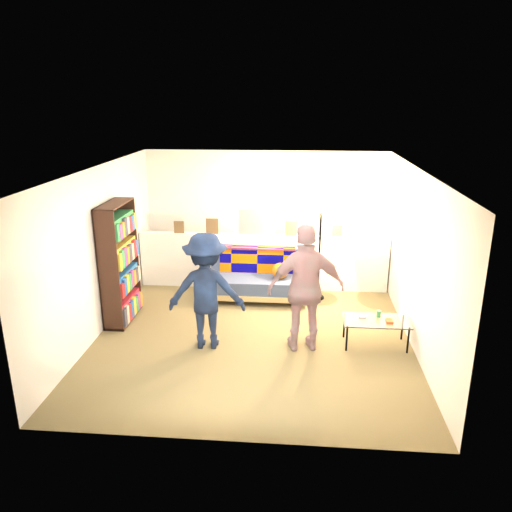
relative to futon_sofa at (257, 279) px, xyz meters
The scene contains 10 objects.
ground 1.37m from the futon_sofa, 87.57° to the right, with size 5.00×5.00×0.00m, color brown.
room_shell 1.58m from the futon_sofa, 86.23° to the right, with size 4.60×5.05×2.45m.
half_wall_ledge 0.50m from the futon_sofa, 83.27° to the left, with size 4.45×0.15×1.00m, color silver.
ledge_decor 0.97m from the futon_sofa, 110.47° to the left, with size 2.97×0.02×0.45m.
futon_sofa is the anchor object (origin of this frame).
bookshelf 2.34m from the futon_sofa, 152.61° to the right, with size 0.31×0.92×1.85m.
coffee_table 2.41m from the futon_sofa, 41.74° to the right, with size 0.92×0.51×0.48m.
floor_lamp 1.32m from the futon_sofa, ahead, with size 0.37×0.31×1.61m.
person_left 1.94m from the futon_sofa, 106.92° to the right, with size 1.05×0.60×1.63m, color black.
person_right 2.02m from the futon_sofa, 65.69° to the right, with size 1.03×0.43×1.77m, color #CC848D.
Camera 1 is at (0.61, -6.71, 3.34)m, focal length 35.00 mm.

